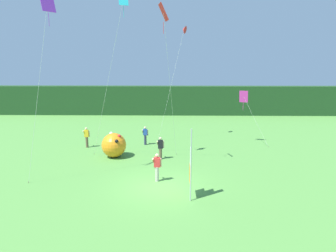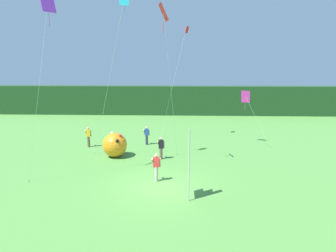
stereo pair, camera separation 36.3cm
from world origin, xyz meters
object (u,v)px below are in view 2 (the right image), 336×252
(person_near_banner, at_px, (156,167))
(kite_magenta_diamond_0, at_px, (246,98))
(person_far_left, at_px, (88,136))
(inflatable_balloon, at_px, (115,145))
(kite_red_diamond_2, at_px, (164,20))
(person_far_right, at_px, (147,135))
(kite_red_delta_1, at_px, (186,30))
(kite_purple_diamond_4, at_px, (47,12))
(banner_flag, at_px, (189,165))
(kite_cyan_diamond_3, at_px, (121,13))
(person_mid_field, at_px, (161,147))

(person_near_banner, height_order, kite_magenta_diamond_0, kite_magenta_diamond_0)
(person_far_left, distance_m, inflatable_balloon, 3.88)
(inflatable_balloon, relative_size, kite_magenta_diamond_0, 0.40)
(inflatable_balloon, relative_size, kite_red_diamond_2, 0.18)
(person_far_right, xyz_separation_m, kite_red_delta_1, (3.37, 2.26, 9.07))
(person_far_right, distance_m, kite_red_delta_1, 9.93)
(inflatable_balloon, relative_size, kite_purple_diamond_4, 0.18)
(banner_flag, relative_size, kite_cyan_diamond_3, 0.33)
(person_mid_field, bearing_deg, person_far_right, 110.81)
(person_far_right, xyz_separation_m, inflatable_balloon, (-2.01, -3.58, 0.06))
(banner_flag, bearing_deg, kite_magenta_diamond_0, 64.50)
(kite_magenta_diamond_0, distance_m, kite_purple_diamond_4, 16.69)
(inflatable_balloon, bearing_deg, person_far_left, 137.58)
(banner_flag, distance_m, person_mid_field, 6.74)
(person_mid_field, distance_m, kite_purple_diamond_4, 11.29)
(kite_purple_diamond_4, bearing_deg, kite_magenta_diamond_0, 34.46)
(kite_magenta_diamond_0, bearing_deg, kite_cyan_diamond_3, -151.12)
(person_far_right, bearing_deg, person_mid_field, -69.19)
(kite_red_delta_1, distance_m, kite_cyan_diamond_3, 8.16)
(kite_red_diamond_2, xyz_separation_m, kite_cyan_diamond_3, (-2.87, 1.34, 0.70))
(banner_flag, xyz_separation_m, person_near_banner, (-1.84, 2.20, -0.88))
(person_mid_field, bearing_deg, kite_cyan_diamond_3, -166.30)
(inflatable_balloon, xyz_separation_m, kite_cyan_diamond_3, (1.03, -1.05, 9.24))
(person_far_left, height_order, kite_magenta_diamond_0, kite_magenta_diamond_0)
(kite_magenta_diamond_0, height_order, kite_purple_diamond_4, kite_purple_diamond_4)
(kite_red_delta_1, bearing_deg, kite_red_diamond_2, -100.23)
(banner_flag, height_order, person_far_left, banner_flag)
(kite_purple_diamond_4, bearing_deg, inflatable_balloon, 63.48)
(person_mid_field, distance_m, inflatable_balloon, 3.57)
(banner_flag, relative_size, person_mid_field, 2.23)
(inflatable_balloon, bearing_deg, kite_cyan_diamond_3, -45.67)
(banner_flag, height_order, kite_cyan_diamond_3, kite_cyan_diamond_3)
(kite_red_diamond_2, bearing_deg, person_far_right, 107.52)
(kite_cyan_diamond_3, height_order, kite_purple_diamond_4, kite_cyan_diamond_3)
(banner_flag, height_order, person_near_banner, banner_flag)
(inflatable_balloon, bearing_deg, person_mid_field, -7.04)
(person_mid_field, relative_size, kite_red_diamond_2, 0.16)
(kite_red_diamond_2, bearing_deg, person_mid_field, 100.41)
(kite_purple_diamond_4, bearing_deg, person_mid_field, 35.67)
(person_mid_field, distance_m, kite_cyan_diamond_3, 9.63)
(person_near_banner, distance_m, person_mid_field, 4.23)
(kite_red_delta_1, height_order, kite_red_diamond_2, kite_red_diamond_2)
(person_near_banner, distance_m, kite_purple_diamond_4, 10.46)
(person_far_left, height_order, kite_cyan_diamond_3, kite_cyan_diamond_3)
(person_mid_field, distance_m, kite_magenta_diamond_0, 9.12)
(kite_magenta_diamond_0, distance_m, kite_red_diamond_2, 10.93)
(person_mid_field, distance_m, person_far_left, 7.10)
(person_near_banner, relative_size, inflatable_balloon, 0.91)
(person_mid_field, bearing_deg, person_near_banner, -90.19)
(person_far_right, relative_size, kite_magenta_diamond_0, 0.35)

